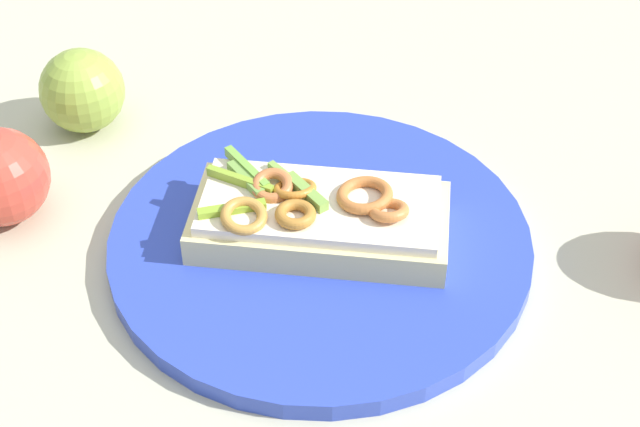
# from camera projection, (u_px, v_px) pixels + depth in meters

# --- Properties ---
(ground_plane) EXTENTS (2.00, 2.00, 0.00)m
(ground_plane) POSITION_uv_depth(u_px,v_px,m) (320.00, 249.00, 0.69)
(ground_plane) COLOR #B9B69A
(ground_plane) RESTS_ON ground
(plate) EXTENTS (0.30, 0.30, 0.01)m
(plate) POSITION_uv_depth(u_px,v_px,m) (320.00, 242.00, 0.68)
(plate) COLOR #2D44B8
(plate) RESTS_ON ground_plane
(sandwich) EXTENTS (0.15, 0.20, 0.04)m
(sandwich) POSITION_uv_depth(u_px,v_px,m) (318.00, 216.00, 0.66)
(sandwich) COLOR beige
(sandwich) RESTS_ON plate
(apple_1) EXTENTS (0.09, 0.09, 0.07)m
(apple_1) POSITION_uv_depth(u_px,v_px,m) (82.00, 91.00, 0.77)
(apple_1) COLOR #8EAC3E
(apple_1) RESTS_ON ground_plane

